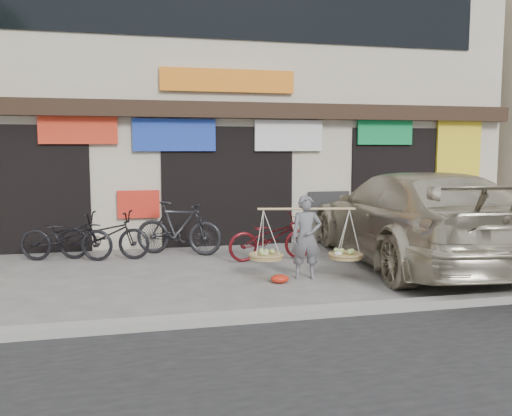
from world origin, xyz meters
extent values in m
plane|color=slate|center=(0.00, 0.00, 0.00)|extent=(70.00, 70.00, 0.00)
cube|color=gray|center=(0.00, -2.00, 0.06)|extent=(70.00, 0.25, 0.12)
cube|color=beige|center=(0.00, 6.50, 3.50)|extent=(14.00, 6.00, 7.00)
cube|color=black|center=(0.00, 3.48, 5.20)|extent=(12.00, 0.06, 1.20)
cube|color=black|center=(0.00, 3.35, 3.05)|extent=(14.00, 0.35, 0.35)
cube|color=black|center=(-4.50, 3.75, 1.35)|extent=(3.00, 0.60, 2.70)
cube|color=black|center=(0.00, 3.75, 1.35)|extent=(3.00, 0.60, 2.70)
cube|color=black|center=(4.50, 3.75, 1.35)|extent=(3.00, 0.60, 2.70)
cube|color=red|center=(-3.20, 3.42, 2.60)|extent=(1.60, 0.08, 0.60)
cube|color=#1D3CB0|center=(-1.20, 3.42, 2.50)|extent=(1.80, 0.08, 0.70)
cube|color=silver|center=(1.40, 3.42, 2.50)|extent=(1.60, 0.08, 0.70)
cube|color=#0E8942|center=(3.80, 3.42, 2.60)|extent=(1.40, 0.08, 0.60)
cube|color=yellow|center=(5.80, 3.42, 2.20)|extent=(1.20, 0.08, 1.40)
cube|color=red|center=(-2.00, 3.42, 1.00)|extent=(0.90, 0.08, 0.60)
cube|color=#262626|center=(2.40, 3.42, 0.90)|extent=(1.00, 0.08, 0.60)
cube|color=orange|center=(0.00, 3.42, 3.70)|extent=(3.00, 0.08, 0.50)
imported|color=slate|center=(0.71, 0.03, 0.71)|extent=(0.57, 0.43, 1.42)
cylinder|color=tan|center=(0.71, 0.03, 1.19)|extent=(1.63, 0.36, 0.04)
cylinder|color=#A4884E|center=(0.04, 0.16, 0.38)|extent=(0.56, 0.56, 0.07)
ellipsoid|color=#A5BF66|center=(0.04, 0.16, 0.44)|extent=(0.39, 0.39, 0.10)
cylinder|color=#A4884E|center=(1.37, -0.10, 0.38)|extent=(0.56, 0.56, 0.07)
ellipsoid|color=#A5BF66|center=(1.37, -0.10, 0.44)|extent=(0.39, 0.39, 0.10)
imported|color=black|center=(-3.42, 2.52, 0.48)|extent=(1.95, 1.10, 0.97)
imported|color=black|center=(-1.21, 2.63, 0.56)|extent=(1.91, 1.25, 1.12)
imported|color=#4E0D11|center=(0.52, 1.64, 0.46)|extent=(1.80, 0.74, 0.92)
imported|color=black|center=(-2.71, 2.52, 0.48)|extent=(1.95, 1.10, 0.97)
imported|color=#BCB398|center=(3.06, 0.72, 0.89)|extent=(2.93, 6.29, 1.78)
cube|color=black|center=(3.27, 3.62, 0.55)|extent=(1.70, 0.22, 0.45)
cube|color=silver|center=(3.28, 3.69, 0.45)|extent=(0.45, 0.05, 0.12)
ellipsoid|color=red|center=(0.19, -0.17, 0.07)|extent=(0.31, 0.25, 0.14)
camera|label=1|loc=(-2.20, -8.58, 2.20)|focal=38.00mm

